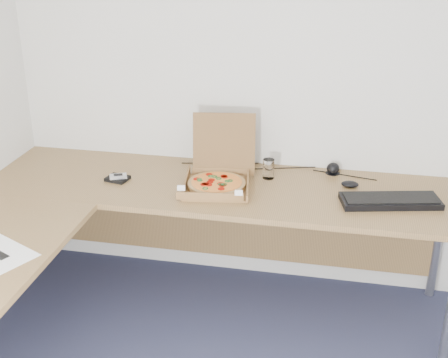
% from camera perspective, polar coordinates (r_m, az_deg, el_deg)
% --- Properties ---
extents(room_shell, '(3.50, 3.50, 2.50)m').
position_cam_1_polar(room_shell, '(1.67, 6.43, -4.90)').
color(room_shell, silver).
rests_on(room_shell, ground).
extents(desk, '(2.50, 2.20, 0.73)m').
position_cam_1_polar(desk, '(2.94, -8.39, -3.90)').
color(desk, olive).
rests_on(desk, ground).
extents(pizza_box, '(0.34, 0.40, 0.35)m').
position_cam_1_polar(pizza_box, '(3.17, -0.62, -0.05)').
color(pizza_box, brown).
rests_on(pizza_box, desk).
extents(drinking_glass, '(0.06, 0.06, 0.11)m').
position_cam_1_polar(drinking_glass, '(3.28, 4.22, 0.97)').
color(drinking_glass, silver).
rests_on(drinking_glass, desk).
extents(keyboard, '(0.51, 0.28, 0.03)m').
position_cam_1_polar(keyboard, '(3.11, 15.44, -2.02)').
color(keyboard, black).
rests_on(keyboard, desk).
extents(mouse, '(0.10, 0.08, 0.03)m').
position_cam_1_polar(mouse, '(3.25, 11.82, -0.48)').
color(mouse, black).
rests_on(mouse, desk).
extents(wallet, '(0.13, 0.12, 0.02)m').
position_cam_1_polar(wallet, '(3.31, -10.03, 0.05)').
color(wallet, black).
rests_on(wallet, desk).
extents(phone, '(0.10, 0.08, 0.02)m').
position_cam_1_polar(phone, '(3.30, -9.97, 0.25)').
color(phone, '#B2B5BA').
rests_on(phone, wallet).
extents(dome_speaker, '(0.08, 0.08, 0.07)m').
position_cam_1_polar(dome_speaker, '(3.40, 10.28, 1.05)').
color(dome_speaker, black).
rests_on(dome_speaker, desk).
extents(cable_bundle, '(0.53, 0.11, 0.01)m').
position_cam_1_polar(cable_bundle, '(3.43, 4.65, 1.01)').
color(cable_bundle, black).
rests_on(cable_bundle, desk).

